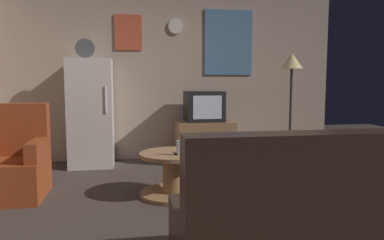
% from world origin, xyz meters
% --- Properties ---
extents(ground_plane, '(12.00, 12.00, 0.00)m').
position_xyz_m(ground_plane, '(0.00, 0.00, 0.00)').
color(ground_plane, '#3D332D').
extents(wall_with_art, '(5.20, 0.12, 2.63)m').
position_xyz_m(wall_with_art, '(0.01, 2.45, 1.32)').
color(wall_with_art, tan).
rests_on(wall_with_art, ground_plane).
extents(fridge, '(0.60, 0.62, 1.77)m').
position_xyz_m(fridge, '(-1.15, 2.07, 0.75)').
color(fridge, silver).
rests_on(fridge, ground_plane).
extents(tv_stand, '(0.84, 0.53, 0.61)m').
position_xyz_m(tv_stand, '(0.48, 2.03, 0.30)').
color(tv_stand, '#8E6642').
rests_on(tv_stand, ground_plane).
extents(crt_tv, '(0.54, 0.51, 0.44)m').
position_xyz_m(crt_tv, '(0.46, 2.03, 0.83)').
color(crt_tv, black).
rests_on(crt_tv, tv_stand).
extents(standing_lamp, '(0.32, 0.32, 1.59)m').
position_xyz_m(standing_lamp, '(1.67, 1.70, 1.36)').
color(standing_lamp, '#332D28').
rests_on(standing_lamp, ground_plane).
extents(coffee_table, '(0.72, 0.72, 0.46)m').
position_xyz_m(coffee_table, '(-0.16, 0.50, 0.23)').
color(coffee_table, '#8E6642').
rests_on(coffee_table, ground_plane).
extents(wine_glass, '(0.05, 0.05, 0.15)m').
position_xyz_m(wine_glass, '(-0.13, 0.36, 0.53)').
color(wine_glass, silver).
rests_on(wine_glass, coffee_table).
extents(mug_ceramic_white, '(0.08, 0.08, 0.09)m').
position_xyz_m(mug_ceramic_white, '(-0.04, 0.43, 0.50)').
color(mug_ceramic_white, silver).
rests_on(mug_ceramic_white, coffee_table).
extents(mug_ceramic_tan, '(0.08, 0.08, 0.09)m').
position_xyz_m(mug_ceramic_tan, '(0.05, 0.43, 0.50)').
color(mug_ceramic_tan, tan).
rests_on(mug_ceramic_tan, coffee_table).
extents(remote_control, '(0.15, 0.11, 0.02)m').
position_xyz_m(remote_control, '(-0.10, 0.39, 0.47)').
color(remote_control, black).
rests_on(remote_control, coffee_table).
extents(armchair, '(0.68, 0.68, 0.96)m').
position_xyz_m(armchair, '(-1.83, 0.73, 0.34)').
color(armchair, maroon).
rests_on(armchair, ground_plane).
extents(couch, '(1.70, 0.80, 0.92)m').
position_xyz_m(couch, '(0.50, -1.20, 0.31)').
color(couch, black).
rests_on(couch, ground_plane).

